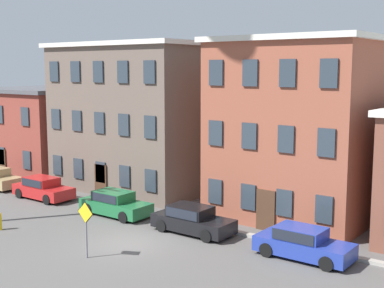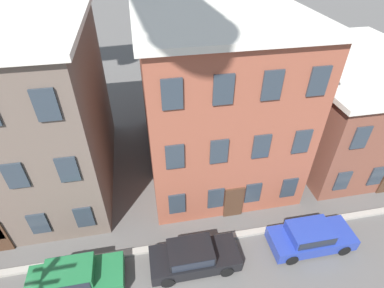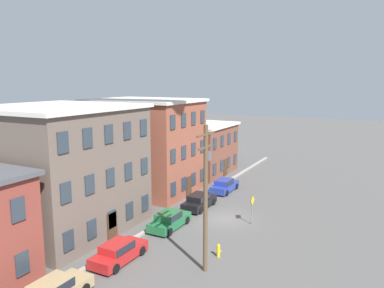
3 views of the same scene
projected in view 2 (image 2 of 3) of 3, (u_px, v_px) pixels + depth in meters
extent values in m
cube|color=#9E998E|center=(161.00, 247.00, 15.92)|extent=(56.00, 0.36, 0.16)
cube|color=#2D3842|center=(39.00, 224.00, 15.19)|extent=(0.90, 0.10, 1.40)
cube|color=#2D3842|center=(15.00, 176.00, 13.16)|extent=(0.90, 0.10, 1.40)
cube|color=#2D3842|center=(84.00, 217.00, 15.52)|extent=(0.90, 0.10, 1.40)
cube|color=#2D3842|center=(68.00, 170.00, 13.48)|extent=(0.90, 0.10, 1.40)
cube|color=#2D3842|center=(46.00, 105.00, 11.45)|extent=(0.90, 0.10, 1.40)
cube|color=brown|center=(213.00, 96.00, 19.00)|extent=(8.67, 10.98, 10.00)
cube|color=silver|center=(217.00, 9.00, 15.86)|extent=(9.17, 11.48, 0.30)
cube|color=#2D3842|center=(177.00, 204.00, 16.24)|extent=(0.90, 0.10, 1.40)
cube|color=#2D3842|center=(175.00, 157.00, 14.21)|extent=(0.90, 0.10, 1.40)
cube|color=#2D3842|center=(172.00, 94.00, 12.17)|extent=(0.90, 0.10, 1.40)
cube|color=#2D3842|center=(216.00, 198.00, 16.56)|extent=(0.90, 0.10, 1.40)
cube|color=#2D3842|center=(219.00, 152.00, 14.52)|extent=(0.90, 0.10, 1.40)
cube|color=#2D3842|center=(223.00, 90.00, 12.49)|extent=(0.90, 0.10, 1.40)
cube|color=#2D3842|center=(253.00, 193.00, 16.88)|extent=(0.90, 0.10, 1.40)
cube|color=#2D3842|center=(261.00, 147.00, 14.84)|extent=(0.90, 0.10, 1.40)
cube|color=#2D3842|center=(272.00, 85.00, 12.81)|extent=(0.90, 0.10, 1.40)
cube|color=#2D3842|center=(289.00, 188.00, 17.19)|extent=(0.90, 0.10, 1.40)
cube|color=#2D3842|center=(302.00, 142.00, 15.16)|extent=(0.90, 0.10, 1.40)
cube|color=#2D3842|center=(319.00, 81.00, 13.13)|extent=(0.90, 0.10, 1.40)
cube|color=#472D1E|center=(234.00, 202.00, 17.06)|extent=(1.10, 0.10, 2.20)
cube|color=brown|center=(346.00, 104.00, 21.82)|extent=(9.14, 11.55, 6.36)
cube|color=silver|center=(361.00, 60.00, 19.78)|extent=(9.64, 12.05, 0.30)
cube|color=#2D3842|center=(342.00, 181.00, 17.74)|extent=(0.90, 0.10, 1.40)
cube|color=#2D3842|center=(361.00, 138.00, 15.80)|extent=(0.90, 0.10, 1.40)
cube|color=#2D3842|center=(377.00, 176.00, 18.08)|extent=(0.90, 0.10, 1.40)
cube|color=#1E6638|center=(77.00, 279.00, 14.06)|extent=(4.40, 1.80, 0.70)
cube|color=#1E6638|center=(69.00, 273.00, 13.65)|extent=(2.20, 1.51, 0.55)
cube|color=#1E232D|center=(69.00, 273.00, 13.65)|extent=(2.02, 1.58, 0.48)
cylinder|color=black|center=(109.00, 260.00, 15.05)|extent=(0.66, 0.22, 0.66)
cylinder|color=black|center=(49.00, 270.00, 14.63)|extent=(0.66, 0.22, 0.66)
cube|color=black|center=(194.00, 258.00, 14.92)|extent=(4.40, 1.80, 0.70)
cube|color=black|center=(190.00, 252.00, 14.51)|extent=(2.20, 1.51, 0.55)
cube|color=#1E232D|center=(190.00, 252.00, 14.51)|extent=(2.02, 1.58, 0.48)
cylinder|color=black|center=(218.00, 241.00, 15.92)|extent=(0.66, 0.22, 0.66)
cylinder|color=black|center=(227.00, 271.00, 14.59)|extent=(0.66, 0.22, 0.66)
cylinder|color=black|center=(164.00, 250.00, 15.49)|extent=(0.66, 0.22, 0.66)
cylinder|color=black|center=(168.00, 282.00, 14.17)|extent=(0.66, 0.22, 0.66)
cube|color=#233899|center=(311.00, 238.00, 15.84)|extent=(4.40, 1.80, 0.70)
cube|color=#233899|center=(310.00, 232.00, 15.43)|extent=(2.20, 1.51, 0.55)
cube|color=#1E232D|center=(310.00, 232.00, 15.43)|extent=(2.02, 1.58, 0.48)
cylinder|color=black|center=(326.00, 224.00, 16.83)|extent=(0.66, 0.22, 0.66)
cylinder|color=black|center=(344.00, 250.00, 15.51)|extent=(0.66, 0.22, 0.66)
cylinder|color=black|center=(278.00, 232.00, 16.41)|extent=(0.66, 0.22, 0.66)
cylinder|color=black|center=(292.00, 260.00, 15.08)|extent=(0.66, 0.22, 0.66)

